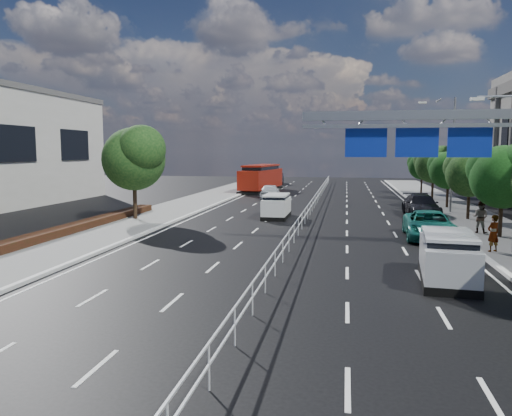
# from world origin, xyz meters

# --- Properties ---
(ground) EXTENTS (160.00, 160.00, 0.00)m
(ground) POSITION_xyz_m (0.00, 0.00, 0.00)
(ground) COLOR black
(ground) RESTS_ON ground
(kerb_near) EXTENTS (0.25, 140.00, 0.15)m
(kerb_near) POSITION_xyz_m (-9.00, 0.00, 0.07)
(kerb_near) COLOR silver
(kerb_near) RESTS_ON ground
(median_fence) EXTENTS (0.05, 85.00, 1.02)m
(median_fence) POSITION_xyz_m (0.00, 22.50, 0.53)
(median_fence) COLOR silver
(median_fence) RESTS_ON ground
(overhead_gantry) EXTENTS (10.24, 0.38, 7.45)m
(overhead_gantry) POSITION_xyz_m (6.74, 10.05, 5.61)
(overhead_gantry) COLOR gray
(overhead_gantry) RESTS_ON ground
(streetlight_far) EXTENTS (2.78, 2.40, 9.00)m
(streetlight_far) POSITION_xyz_m (10.50, 26.00, 5.21)
(streetlight_far) COLOR gray
(streetlight_far) RESTS_ON ground
(near_tree_back) EXTENTS (4.84, 4.51, 6.69)m
(near_tree_back) POSITION_xyz_m (-11.94, 17.97, 4.61)
(near_tree_back) COLOR black
(near_tree_back) RESTS_ON ground
(far_tree_d) EXTENTS (3.85, 3.59, 5.34)m
(far_tree_d) POSITION_xyz_m (11.25, 14.48, 3.69)
(far_tree_d) COLOR black
(far_tree_d) RESTS_ON ground
(far_tree_e) EXTENTS (3.63, 3.38, 5.13)m
(far_tree_e) POSITION_xyz_m (11.25, 21.98, 3.56)
(far_tree_e) COLOR black
(far_tree_e) RESTS_ON ground
(far_tree_f) EXTENTS (3.52, 3.28, 5.02)m
(far_tree_f) POSITION_xyz_m (11.24, 29.48, 3.49)
(far_tree_f) COLOR black
(far_tree_f) RESTS_ON ground
(far_tree_g) EXTENTS (3.96, 3.69, 5.45)m
(far_tree_g) POSITION_xyz_m (11.25, 36.98, 3.75)
(far_tree_g) COLOR black
(far_tree_g) RESTS_ON ground
(far_tree_h) EXTENTS (3.41, 3.18, 4.91)m
(far_tree_h) POSITION_xyz_m (11.24, 44.48, 3.42)
(far_tree_h) COLOR black
(far_tree_h) RESTS_ON ground
(white_minivan) EXTENTS (1.76, 4.04, 1.75)m
(white_minivan) POSITION_xyz_m (-2.33, 21.19, 0.86)
(white_minivan) COLOR black
(white_minivan) RESTS_ON ground
(red_bus) EXTENTS (3.91, 11.17, 3.27)m
(red_bus) POSITION_xyz_m (-7.50, 44.89, 1.70)
(red_bus) COLOR black
(red_bus) RESTS_ON ground
(near_car_silver) EXTENTS (2.28, 4.83, 1.60)m
(near_car_silver) POSITION_xyz_m (-4.92, 35.07, 0.80)
(near_car_silver) COLOR silver
(near_car_silver) RESTS_ON ground
(near_car_dark) EXTENTS (2.15, 5.22, 1.68)m
(near_car_dark) POSITION_xyz_m (-7.54, 59.47, 0.84)
(near_car_dark) COLOR black
(near_car_dark) RESTS_ON ground
(silver_minivan) EXTENTS (2.31, 4.63, 1.86)m
(silver_minivan) POSITION_xyz_m (6.50, 4.33, 0.91)
(silver_minivan) COLOR black
(silver_minivan) RESTS_ON ground
(parked_car_teal) EXTENTS (2.81, 5.70, 1.56)m
(parked_car_teal) POSITION_xyz_m (7.31, 13.84, 0.78)
(parked_car_teal) COLOR #17695E
(parked_car_teal) RESTS_ON ground
(parked_car_dark) EXTENTS (2.50, 5.67, 1.62)m
(parked_car_dark) POSITION_xyz_m (8.30, 24.03, 0.81)
(parked_car_dark) COLOR black
(parked_car_dark) RESTS_ON ground
(pedestrian_a) EXTENTS (0.77, 0.69, 1.76)m
(pedestrian_a) POSITION_xyz_m (9.60, 9.93, 1.02)
(pedestrian_a) COLOR gray
(pedestrian_a) RESTS_ON sidewalk_far
(pedestrian_b) EXTENTS (1.14, 1.08, 1.86)m
(pedestrian_b) POSITION_xyz_m (10.43, 15.65, 1.07)
(pedestrian_b) COLOR gray
(pedestrian_b) RESTS_ON sidewalk_far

